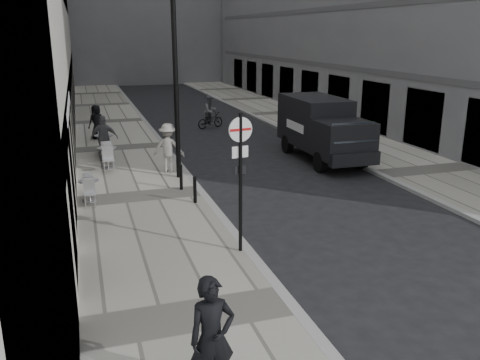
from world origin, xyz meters
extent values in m
cube|color=#ABA69A|center=(-2.00, 18.00, 0.06)|extent=(4.00, 60.00, 0.12)
cube|color=#ABA69A|center=(9.00, 18.00, 0.06)|extent=(4.00, 60.00, 0.12)
imported|color=black|center=(-2.13, 0.49, 1.06)|extent=(0.71, 0.49, 1.87)
cylinder|color=black|center=(-0.20, 5.25, 1.81)|extent=(0.09, 0.09, 3.39)
cylinder|color=white|center=(-0.20, 5.25, 3.12)|extent=(0.58, 0.11, 0.58)
cube|color=#B21414|center=(-0.20, 5.23, 3.12)|extent=(0.53, 0.09, 0.06)
cube|color=white|center=(-0.20, 5.28, 2.59)|extent=(0.41, 0.08, 0.27)
cylinder|color=black|center=(-0.38, 12.20, 3.41)|extent=(0.18, 0.18, 6.59)
cylinder|color=black|center=(-0.60, 10.65, 0.53)|extent=(0.11, 0.11, 0.82)
cylinder|color=black|center=(-0.46, 9.15, 0.52)|extent=(0.11, 0.11, 0.80)
cylinder|color=black|center=(5.08, 11.64, 0.41)|extent=(0.30, 0.82, 0.81)
cylinder|color=black|center=(6.86, 11.61, 0.41)|extent=(0.30, 0.82, 0.81)
cylinder|color=black|center=(5.14, 15.09, 0.41)|extent=(0.30, 0.82, 0.81)
cylinder|color=black|center=(6.92, 15.06, 0.41)|extent=(0.30, 0.82, 0.81)
cube|color=black|center=(6.02, 14.26, 1.57)|extent=(2.09, 3.68, 2.03)
cube|color=black|center=(5.97, 11.53, 1.27)|extent=(2.06, 1.86, 1.42)
cube|color=#1E2328|center=(5.96, 10.77, 1.67)|extent=(1.78, 0.39, 0.75)
imported|color=black|center=(3.34, 22.17, 0.45)|extent=(1.81, 1.22, 0.90)
imported|color=slate|center=(3.34, 22.17, 1.00)|extent=(1.01, 0.91, 1.70)
imported|color=slate|center=(-2.82, 15.63, 1.06)|extent=(1.16, 0.61, 1.88)
imported|color=#AFAAA2|center=(-0.60, 13.04, 1.05)|extent=(1.38, 1.12, 1.87)
imported|color=black|center=(-2.94, 20.39, 0.97)|extent=(0.98, 0.84, 1.70)
cylinder|color=#AEAEB0|center=(-3.60, 10.27, 0.13)|extent=(0.40, 0.40, 0.03)
cylinder|color=#AEAEB0|center=(-3.60, 10.27, 0.46)|extent=(0.05, 0.05, 0.67)
cylinder|color=#AEAEB0|center=(-3.60, 10.27, 0.80)|extent=(0.63, 0.63, 0.03)
cylinder|color=#A3A3A5|center=(-2.80, 16.71, 0.14)|extent=(0.50, 0.50, 0.03)
cylinder|color=#A3A3A5|center=(-2.80, 16.71, 0.55)|extent=(0.07, 0.07, 0.84)
cylinder|color=#A3A3A5|center=(-2.80, 16.71, 0.97)|extent=(0.79, 0.79, 0.03)
cylinder|color=#B6B5B8|center=(-2.80, 14.27, 0.14)|extent=(0.48, 0.48, 0.03)
cylinder|color=#B6B5B8|center=(-2.80, 14.27, 0.53)|extent=(0.07, 0.07, 0.81)
cylinder|color=#B6B5B8|center=(-2.80, 14.27, 0.94)|extent=(0.76, 0.76, 0.03)
camera|label=1|loc=(-3.65, -5.66, 5.25)|focal=38.00mm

